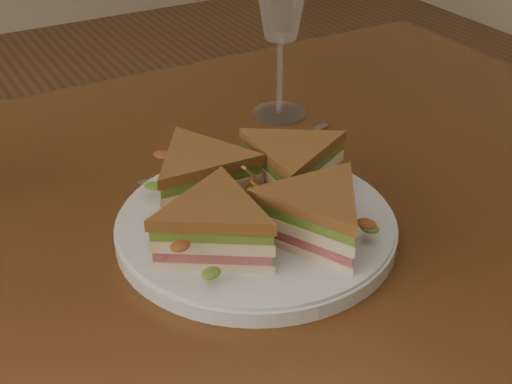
% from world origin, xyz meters
% --- Properties ---
extents(table, '(1.20, 0.80, 0.75)m').
position_xyz_m(table, '(0.00, 0.00, 0.65)').
color(table, '#3A1E0D').
rests_on(table, ground).
extents(plate, '(0.28, 0.28, 0.02)m').
position_xyz_m(plate, '(0.02, -0.06, 0.76)').
color(plate, silver).
rests_on(plate, table).
extents(sandwich_wedges, '(0.30, 0.30, 0.06)m').
position_xyz_m(sandwich_wedges, '(0.02, -0.06, 0.80)').
color(sandwich_wedges, '#F9DFB8').
rests_on(sandwich_wedges, plate).
extents(crisps_mound, '(0.09, 0.09, 0.05)m').
position_xyz_m(crisps_mound, '(0.02, -0.06, 0.79)').
color(crisps_mound, '#D15F1A').
rests_on(crisps_mound, plate).
extents(spoon, '(0.18, 0.06, 0.01)m').
position_xyz_m(spoon, '(0.09, 0.07, 0.75)').
color(spoon, silver).
rests_on(spoon, table).
extents(knife, '(0.22, 0.02, 0.00)m').
position_xyz_m(knife, '(0.05, 0.08, 0.75)').
color(knife, silver).
rests_on(knife, table).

